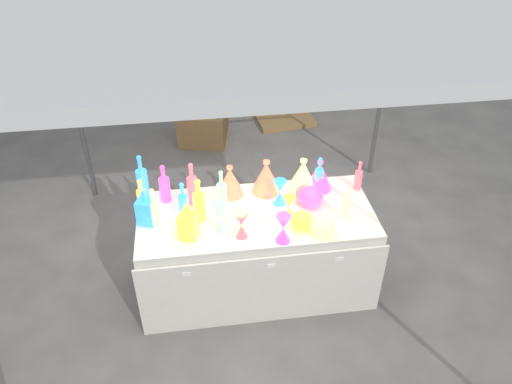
{
  "coord_description": "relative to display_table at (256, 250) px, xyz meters",
  "views": [
    {
      "loc": [
        -0.41,
        -2.95,
        3.12
      ],
      "look_at": [
        0.0,
        0.0,
        0.95
      ],
      "focal_mm": 35.0,
      "sensor_mm": 36.0,
      "label": 1
    }
  ],
  "objects": [
    {
      "name": "globe_1",
      "position": [
        0.45,
        -0.3,
        0.45
      ],
      "size": [
        0.23,
        0.23,
        0.15
      ],
      "primitive_type": null,
      "rotation": [
        0.0,
        0.0,
        -0.29
      ],
      "color": "teal",
      "rests_on": "display_table"
    },
    {
      "name": "bottle_1",
      "position": [
        -0.85,
        0.36,
        0.56
      ],
      "size": [
        0.09,
        0.09,
        0.37
      ],
      "primitive_type": null,
      "rotation": [
        0.0,
        0.0,
        -0.06
      ],
      "color": "#17823A",
      "rests_on": "display_table"
    },
    {
      "name": "lampshade_0",
      "position": [
        0.12,
        0.29,
        0.52
      ],
      "size": [
        0.3,
        0.3,
        0.28
      ],
      "primitive_type": null,
      "rotation": [
        0.0,
        0.0,
        0.31
      ],
      "color": "gold",
      "rests_on": "display_table"
    },
    {
      "name": "globe_2",
      "position": [
        0.4,
        0.1,
        0.44
      ],
      "size": [
        0.21,
        0.21,
        0.13
      ],
      "primitive_type": null,
      "rotation": [
        0.0,
        0.0,
        -0.34
      ],
      "color": "orange",
      "rests_on": "display_table"
    },
    {
      "name": "hourglass_1",
      "position": [
        0.15,
        -0.33,
        0.49
      ],
      "size": [
        0.14,
        0.14,
        0.22
      ],
      "primitive_type": null,
      "rotation": [
        0.0,
        0.0,
        0.35
      ],
      "color": "#1C59A8",
      "rests_on": "display_table"
    },
    {
      "name": "lampshade_2",
      "position": [
        0.55,
        0.27,
        0.5
      ],
      "size": [
        0.25,
        0.25,
        0.26
      ],
      "primitive_type": null,
      "rotation": [
        0.0,
        0.0,
        -0.14
      ],
      "color": "#1C59A8",
      "rests_on": "display_table"
    },
    {
      "name": "bottle_6",
      "position": [
        -0.42,
        -0.0,
        0.55
      ],
      "size": [
        0.1,
        0.1,
        0.36
      ],
      "primitive_type": null,
      "rotation": [
        0.0,
        0.0,
        -0.1
      ],
      "color": "red",
      "rests_on": "display_table"
    },
    {
      "name": "hourglass_3",
      "position": [
        -0.29,
        -0.15,
        0.49
      ],
      "size": [
        0.15,
        0.15,
        0.22
      ],
      "primitive_type": null,
      "rotation": [
        0.0,
        0.0,
        -0.42
      ],
      "color": "#AE228C",
      "rests_on": "display_table"
    },
    {
      "name": "bottle_3",
      "position": [
        -0.68,
        0.27,
        0.54
      ],
      "size": [
        0.11,
        0.11,
        0.33
      ],
      "primitive_type": null,
      "rotation": [
        0.0,
        0.0,
        0.3
      ],
      "color": "#1C59A8",
      "rests_on": "display_table"
    },
    {
      "name": "hourglass_4",
      "position": [
        0.24,
        -0.07,
        0.47
      ],
      "size": [
        0.09,
        0.09,
        0.19
      ],
      "primitive_type": null,
      "rotation": [
        0.0,
        0.0,
        0.01
      ],
      "color": "red",
      "rests_on": "display_table"
    },
    {
      "name": "lampshade_3",
      "position": [
        0.42,
        0.28,
        0.52
      ],
      "size": [
        0.24,
        0.24,
        0.28
      ],
      "primitive_type": null,
      "rotation": [
        0.0,
        0.0,
        -0.01
      ],
      "color": "teal",
      "rests_on": "display_table"
    },
    {
      "name": "bottle_2",
      "position": [
        -0.46,
        0.21,
        0.56
      ],
      "size": [
        0.09,
        0.09,
        0.37
      ],
      "primitive_type": null,
      "rotation": [
        0.0,
        0.0,
        0.18
      ],
      "color": "orange",
      "rests_on": "display_table"
    },
    {
      "name": "bottle_11",
      "position": [
        0.65,
        -0.14,
        0.52
      ],
      "size": [
        0.07,
        0.07,
        0.29
      ],
      "primitive_type": null,
      "rotation": [
        0.0,
        0.0,
        -0.03
      ],
      "color": "teal",
      "rests_on": "display_table"
    },
    {
      "name": "bottle_0",
      "position": [
        -0.85,
        0.18,
        0.51
      ],
      "size": [
        0.09,
        0.09,
        0.28
      ],
      "primitive_type": null,
      "rotation": [
        0.0,
        0.0,
        -0.35
      ],
      "color": "red",
      "rests_on": "display_table"
    },
    {
      "name": "bottle_8",
      "position": [
        0.54,
        0.24,
        0.53
      ],
      "size": [
        0.08,
        0.08,
        0.31
      ],
      "primitive_type": null,
      "rotation": [
        0.0,
        0.0,
        0.13
      ],
      "color": "#17823A",
      "rests_on": "display_table"
    },
    {
      "name": "decanter_0",
      "position": [
        -0.51,
        -0.19,
        0.52
      ],
      "size": [
        0.16,
        0.16,
        0.29
      ],
      "primitive_type": null,
      "rotation": [
        0.0,
        0.0,
        -0.42
      ],
      "color": "red",
      "rests_on": "display_table"
    },
    {
      "name": "decanter_2",
      "position": [
        -0.81,
        0.02,
        0.52
      ],
      "size": [
        0.16,
        0.16,
        0.29
      ],
      "primitive_type": null,
      "rotation": [
        0.0,
        0.0,
        -0.32
      ],
      "color": "#17823A",
      "rests_on": "display_table"
    },
    {
      "name": "display_table",
      "position": [
        0.0,
        0.0,
        0.0
      ],
      "size": [
        1.84,
        0.83,
        0.75
      ],
      "color": "silver",
      "rests_on": "ground"
    },
    {
      "name": "bottle_4",
      "position": [
        -0.75,
        -0.01,
        0.53
      ],
      "size": [
        0.09,
        0.09,
        0.32
      ],
      "primitive_type": null,
      "rotation": [
        0.0,
        0.0,
        0.19
      ],
      "color": "teal",
      "rests_on": "display_table"
    },
    {
      "name": "hourglass_0",
      "position": [
        -0.14,
        -0.24,
        0.47
      ],
      "size": [
        0.13,
        0.13,
        0.19
      ],
      "primitive_type": null,
      "rotation": [
        0.0,
        0.0,
        -0.43
      ],
      "color": "orange",
      "rests_on": "display_table"
    },
    {
      "name": "lampshade_1",
      "position": [
        -0.17,
        0.29,
        0.51
      ],
      "size": [
        0.27,
        0.27,
        0.26
      ],
      "primitive_type": null,
      "rotation": [
        0.0,
        0.0,
        -0.25
      ],
      "color": "gold",
      "rests_on": "display_table"
    },
    {
      "name": "ground",
      "position": [
        -0.0,
        0.01,
        -0.37
      ],
      "size": [
        80.0,
        80.0,
        0.0
      ],
      "primitive_type": "plane",
      "color": "slate",
      "rests_on": "ground"
    },
    {
      "name": "hourglass_2",
      "position": [
        -0.14,
        -0.22,
        0.48
      ],
      "size": [
        0.13,
        0.13,
        0.22
      ],
      "primitive_type": null,
      "rotation": [
        0.0,
        0.0,
        -0.21
      ],
      "color": "teal",
      "rests_on": "display_table"
    },
    {
      "name": "bottle_5",
      "position": [
        -0.25,
        0.12,
        0.55
      ],
      "size": [
        0.08,
        0.08,
        0.34
      ],
      "primitive_type": null,
      "rotation": [
        0.0,
        0.0,
        0.08
      ],
      "color": "#AE228C",
      "rests_on": "display_table"
    },
    {
      "name": "globe_0",
      "position": [
        0.3,
        -0.21,
        0.44
      ],
      "size": [
        0.21,
        0.21,
        0.13
      ],
      "primitive_type": null,
      "rotation": [
        0.0,
        0.0,
        -0.35
      ],
      "color": "red",
      "rests_on": "display_table"
    },
    {
      "name": "globe_3",
      "position": [
        0.43,
        0.04,
        0.45
      ],
      "size": [
        0.23,
        0.23,
        0.15
      ],
      "primitive_type": null,
      "rotation": [
        0.0,
        0.0,
        -0.26
      ],
      "color": "#1C59A8",
      "rests_on": "display_table"
    },
    {
      "name": "cardboard_box_flat",
      "position": [
        0.78,
        2.83,
        -0.34
      ],
      "size": [
        0.78,
        0.6,
        0.06
      ],
      "primitive_type": "cube",
      "rotation": [
        0.0,
        0.0,
        0.11
      ],
      "color": "olive",
      "rests_on": "ground"
    },
    {
      "name": "hourglass_5",
      "position": [
        0.2,
        0.11,
        0.48
      ],
      "size": [
        0.13,
        0.13,
        0.21
      ],
      "primitive_type": null,
      "rotation": [
        0.0,
        0.0,
        -0.29
      ],
      "color": "#17823A",
      "rests_on": "display_table"
    },
    {
      "name": "bottle_7",
      "position": [
        -0.54,
        0.03,
        0.54
      ],
      "size": [
        0.09,
        0.09,
        0.32
      ],
      "primitive_type": null,
      "rotation": [
        0.0,
        0.0,
        -0.18
      ],
      "color": "#17823A",
      "rests_on": "display_table"
    },
    {
      "name": "cardboard_box_closed",
      "position": [
        -0.31,
        2.42,
        -0.17
      ],
      "size": [
        0.64,
        0.53,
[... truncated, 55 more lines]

